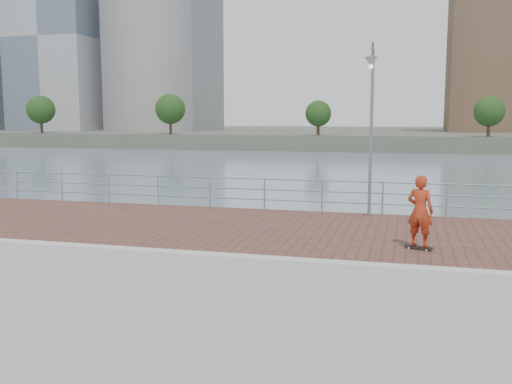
# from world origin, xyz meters

# --- Properties ---
(water) EXTENTS (400.00, 400.00, 0.00)m
(water) POSITION_xyz_m (0.00, 0.00, -2.00)
(water) COLOR slate
(water) RESTS_ON ground
(brick_lane) EXTENTS (40.00, 6.80, 0.02)m
(brick_lane) POSITION_xyz_m (0.00, 3.60, 0.01)
(brick_lane) COLOR brown
(brick_lane) RESTS_ON seawall
(curb) EXTENTS (40.00, 0.40, 0.06)m
(curb) POSITION_xyz_m (0.00, 0.00, 0.03)
(curb) COLOR #B7B5AD
(curb) RESTS_ON seawall
(far_shore) EXTENTS (320.00, 95.00, 2.50)m
(far_shore) POSITION_xyz_m (0.00, 122.50, -0.75)
(far_shore) COLOR #4C5142
(far_shore) RESTS_ON ground
(guardrail) EXTENTS (39.06, 0.06, 1.13)m
(guardrail) POSITION_xyz_m (0.00, 7.00, 0.69)
(guardrail) COLOR #8C9EA8
(guardrail) RESTS_ON brick_lane
(street_lamp) EXTENTS (0.39, 1.14, 5.37)m
(street_lamp) POSITION_xyz_m (2.67, 6.11, 3.82)
(street_lamp) COLOR gray
(street_lamp) RESTS_ON brick_lane
(skateboard) EXTENTS (0.71, 0.40, 0.08)m
(skateboard) POSITION_xyz_m (4.19, 1.91, 0.08)
(skateboard) COLOR black
(skateboard) RESTS_ON brick_lane
(skateboarder) EXTENTS (0.75, 0.62, 1.77)m
(skateboarder) POSITION_xyz_m (4.19, 1.91, 0.99)
(skateboarder) COLOR #AB2F16
(skateboarder) RESTS_ON skateboard
(shoreline_trees) EXTENTS (145.09, 5.17, 6.90)m
(shoreline_trees) POSITION_xyz_m (4.37, 77.00, 4.45)
(shoreline_trees) COLOR #473323
(shoreline_trees) RESTS_ON far_shore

